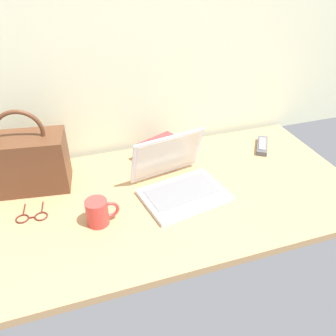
{
  "coord_description": "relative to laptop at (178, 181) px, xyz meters",
  "views": [
    {
      "loc": [
        -0.28,
        -1.01,
        0.86
      ],
      "look_at": [
        0.05,
        0.0,
        0.15
      ],
      "focal_mm": 37.17,
      "sensor_mm": 36.0,
      "label": 1
    }
  ],
  "objects": [
    {
      "name": "desk",
      "position": [
        -0.1,
        -0.01,
        -0.06
      ],
      "size": [
        1.6,
        0.76,
        0.03
      ],
      "color": "tan",
      "rests_on": "ground"
    },
    {
      "name": "laptop",
      "position": [
        0.0,
        0.0,
        0.0
      ],
      "size": [
        0.35,
        0.33,
        0.21
      ],
      "color": "silver",
      "rests_on": "desk"
    },
    {
      "name": "coffee_mug",
      "position": [
        -0.32,
        -0.09,
        0.0
      ],
      "size": [
        0.12,
        0.08,
        0.1
      ],
      "color": "red",
      "rests_on": "desk"
    },
    {
      "name": "remote_control_near",
      "position": [
        0.49,
        0.19,
        -0.03
      ],
      "size": [
        0.13,
        0.16,
        0.02
      ],
      "color": "#4C4C51",
      "rests_on": "desk"
    },
    {
      "name": "eyeglasses",
      "position": [
        -0.55,
        0.01,
        -0.04
      ],
      "size": [
        0.12,
        0.11,
        0.01
      ],
      "color": "#591E19",
      "rests_on": "desk"
    },
    {
      "name": "handbag",
      "position": [
        -0.54,
        0.21,
        0.07
      ],
      "size": [
        0.32,
        0.2,
        0.33
      ],
      "color": "#59331E",
      "rests_on": "desk"
    },
    {
      "name": "book_stack",
      "position": [
        0.0,
        0.24,
        -0.0
      ],
      "size": [
        0.22,
        0.18,
        0.08
      ],
      "color": "#595960",
      "rests_on": "desk"
    }
  ]
}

